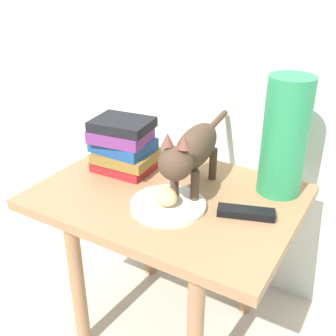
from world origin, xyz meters
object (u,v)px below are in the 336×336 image
object	(u,v)px
cat	(192,151)
book_stack	(123,146)
bread_roll	(165,196)
tv_remote	(246,212)
plate	(168,205)
green_vase	(285,137)
side_table	(168,216)

from	to	relation	value
cat	book_stack	distance (m)	0.26
bread_roll	cat	distance (m)	0.15
book_stack	bread_roll	bearing A→B (deg)	-29.48
cat	tv_remote	world-z (taller)	cat
plate	tv_remote	world-z (taller)	tv_remote
bread_roll	cat	size ratio (longest dim) A/B	0.17
green_vase	plate	bearing A→B (deg)	-133.36
side_table	green_vase	xyz separation A→B (m)	(0.27, 0.17, 0.25)
bread_roll	tv_remote	bearing A→B (deg)	21.70
plate	cat	size ratio (longest dim) A/B	0.43
plate	cat	distance (m)	0.16
book_stack	green_vase	size ratio (longest dim) A/B	0.58
book_stack	green_vase	distance (m)	0.49
cat	book_stack	xyz separation A→B (m)	(-0.25, 0.02, -0.05)
side_table	book_stack	bearing A→B (deg)	164.73
side_table	cat	xyz separation A→B (m)	(0.06, 0.04, 0.21)
cat	tv_remote	size ratio (longest dim) A/B	3.18
side_table	book_stack	distance (m)	0.26
plate	green_vase	bearing A→B (deg)	46.64
book_stack	cat	bearing A→B (deg)	-3.69
cat	book_stack	bearing A→B (deg)	176.31
tv_remote	bread_roll	bearing A→B (deg)	-177.12
green_vase	tv_remote	bearing A→B (deg)	-100.27
plate	bread_roll	distance (m)	0.03
side_table	bread_roll	size ratio (longest dim) A/B	9.24
bread_roll	book_stack	xyz separation A→B (m)	(-0.23, 0.13, 0.05)
side_table	green_vase	world-z (taller)	green_vase
tv_remote	plate	bearing A→B (deg)	-179.05
plate	tv_remote	size ratio (longest dim) A/B	1.38
cat	tv_remote	xyz separation A→B (m)	(0.18, -0.03, -0.12)
side_table	bread_roll	xyz separation A→B (m)	(0.04, -0.08, 0.12)
cat	bread_roll	bearing A→B (deg)	-99.84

